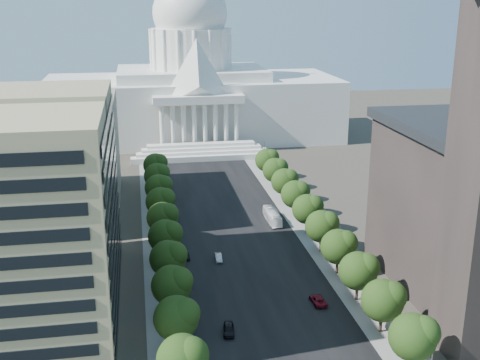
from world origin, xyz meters
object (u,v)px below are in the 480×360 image
car_red (318,300)px  city_bus (272,216)px  car_silver (219,258)px  car_dark_a (229,329)px  car_dark_b (185,256)px

car_red → city_bus: (1.02, 44.82, 0.86)m
car_silver → car_red: size_ratio=0.79×
car_silver → city_bus: size_ratio=0.36×
car_silver → car_red: (16.30, -23.03, 0.05)m
car_red → car_dark_a: bearing=20.4°
car_dark_a → car_dark_b: size_ratio=1.06×
car_dark_a → car_dark_b: car_dark_a is taller
car_red → car_dark_b: (-23.56, 25.46, -0.07)m
car_dark_b → city_bus: 31.30m
car_silver → car_red: bearing=-53.0°
car_dark_b → car_silver: bearing=-19.0°
car_dark_b → city_bus: (24.58, 19.36, 0.94)m
car_dark_a → car_silver: (2.41, 30.83, -0.13)m
car_red → city_bus: 44.84m
car_red → car_dark_b: car_red is taller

